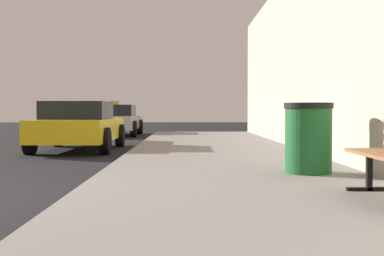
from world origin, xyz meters
TOP-DOWN VIEW (x-y plane):
  - sidewalk at (4.00, 0.00)m, footprint 4.00×32.00m
  - trash_bin at (5.01, 1.30)m, footprint 0.69×0.69m
  - car_yellow at (0.47, 7.59)m, footprint 1.99×4.33m
  - car_silver at (0.31, 15.65)m, footprint 2.02×4.34m

SIDE VIEW (x-z plane):
  - sidewalk at x=4.00m, z-range 0.00..0.15m
  - car_yellow at x=0.47m, z-range 0.01..1.28m
  - car_silver at x=0.31m, z-range -0.07..1.36m
  - trash_bin at x=5.01m, z-range 0.15..1.15m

